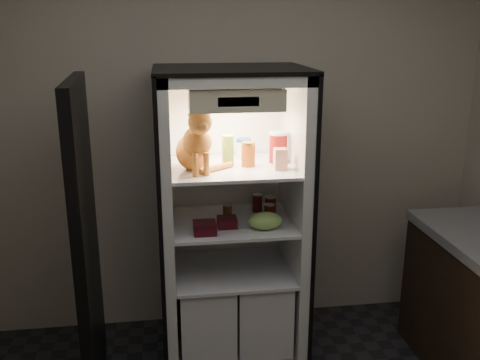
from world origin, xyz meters
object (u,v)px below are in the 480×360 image
at_px(berry_box_left, 205,228).
at_px(tabby_cat, 196,145).
at_px(soda_can_a, 257,203).
at_px(berry_box_right, 227,222).
at_px(parmesan_shaker, 228,151).
at_px(condiment_jar, 227,210).
at_px(salsa_jar, 248,154).
at_px(pepper_jar, 278,147).
at_px(grape_bag, 265,221).
at_px(refrigerator, 231,239).
at_px(cream_carton, 280,159).
at_px(mayo_tub, 244,148).
at_px(soda_can_c, 269,213).
at_px(soda_can_b, 270,207).

bearing_deg(berry_box_left, tabby_cat, 108.64).
xyz_separation_m(soda_can_a, berry_box_right, (-0.23, -0.24, -0.03)).
bearing_deg(parmesan_shaker, condiment_jar, 87.77).
bearing_deg(condiment_jar, salsa_jar, -37.55).
relative_size(parmesan_shaker, berry_box_left, 1.43).
bearing_deg(pepper_jar, grape_bag, -117.89).
bearing_deg(berry_box_right, berry_box_left, -148.89).
height_order(pepper_jar, berry_box_right, pepper_jar).
xyz_separation_m(refrigerator, condiment_jar, (-0.02, 0.01, 0.19)).
bearing_deg(cream_carton, grape_bag, -151.37).
distance_m(mayo_tub, grape_bag, 0.51).
xyz_separation_m(soda_can_a, grape_bag, (-0.01, -0.31, -0.01)).
xyz_separation_m(mayo_tub, grape_bag, (0.08, -0.35, -0.36)).
bearing_deg(pepper_jar, berry_box_left, -153.24).
distance_m(berry_box_left, berry_box_right, 0.16).
bearing_deg(berry_box_right, grape_bag, -16.56).
bearing_deg(pepper_jar, parmesan_shaker, -171.33).
relative_size(salsa_jar, condiment_jar, 1.81).
height_order(tabby_cat, cream_carton, tabby_cat).
xyz_separation_m(condiment_jar, berry_box_left, (-0.16, -0.26, -0.01)).
xyz_separation_m(refrigerator, soda_can_a, (0.18, 0.08, 0.21)).
xyz_separation_m(salsa_jar, soda_can_c, (0.12, -0.05, -0.37)).
bearing_deg(pepper_jar, berry_box_right, -155.15).
relative_size(soda_can_a, berry_box_left, 0.89).
relative_size(grape_bag, berry_box_right, 1.77).
distance_m(tabby_cat, condiment_jar, 0.53).
xyz_separation_m(salsa_jar, condiment_jar, (-0.12, 0.09, -0.38)).
height_order(parmesan_shaker, grape_bag, parmesan_shaker).
bearing_deg(condiment_jar, refrigerator, -35.38).
distance_m(salsa_jar, soda_can_a, 0.41).
relative_size(refrigerator, mayo_tub, 14.69).
xyz_separation_m(tabby_cat, berry_box_left, (0.04, -0.11, -0.47)).
height_order(mayo_tub, cream_carton, mayo_tub).
height_order(soda_can_a, berry_box_right, soda_can_a).
relative_size(pepper_jar, cream_carton, 1.51).
height_order(condiment_jar, berry_box_right, condiment_jar).
relative_size(mayo_tub, berry_box_right, 1.12).
relative_size(tabby_cat, soda_can_c, 3.47).
relative_size(mayo_tub, pepper_jar, 0.68).
bearing_deg(soda_can_a, berry_box_left, -138.42).
xyz_separation_m(cream_carton, condiment_jar, (-0.29, 0.19, -0.37)).
height_order(soda_can_b, soda_can_c, soda_can_b).
distance_m(refrigerator, soda_can_a, 0.29).
bearing_deg(parmesan_shaker, berry_box_left, -129.90).
bearing_deg(mayo_tub, salsa_jar, -90.06).
bearing_deg(cream_carton, refrigerator, 147.10).
bearing_deg(soda_can_b, parmesan_shaker, -174.85).
distance_m(mayo_tub, berry_box_left, 0.60).
bearing_deg(parmesan_shaker, soda_can_a, 32.79).
height_order(soda_can_a, soda_can_c, same).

